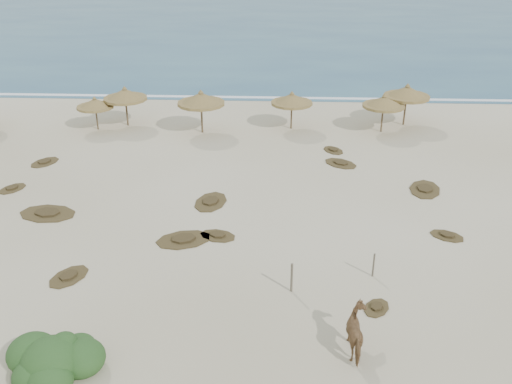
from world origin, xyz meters
TOP-DOWN VIEW (x-y plane):
  - ground at (0.00, 0.00)m, footprint 160.00×160.00m
  - ocean at (0.00, 75.00)m, footprint 200.00×100.00m
  - foam_line at (0.00, 26.00)m, footprint 70.00×0.60m
  - palapa_1 at (-10.59, 17.39)m, footprint 3.12×3.12m
  - palapa_2 at (-8.63, 18.37)m, footprint 3.74×3.74m
  - palapa_3 at (-2.91, 17.09)m, footprint 3.64×3.64m
  - palapa_4 at (3.47, 18.20)m, footprint 3.22×3.22m
  - palapa_5 at (9.94, 17.82)m, footprint 3.23×3.23m
  - palapa_6 at (11.84, 19.42)m, footprint 3.67×3.67m
  - horse at (5.58, -5.52)m, footprint 1.03×1.98m
  - fence_post_near at (3.27, -2.01)m, footprint 0.12×0.12m
  - fence_post_far at (6.77, -0.76)m, footprint 0.11×0.11m
  - bush at (-4.78, -7.06)m, footprint 3.39×2.99m
  - scrub_1 at (-9.32, 4.21)m, footprint 3.27×2.37m
  - scrub_2 at (-0.24, 2.31)m, footprint 2.07×1.65m
  - scrub_3 at (-1.00, 5.93)m, footprint 2.14×2.81m
  - scrub_4 at (10.84, 2.80)m, footprint 1.94×1.73m
  - scrub_5 at (10.93, 8.05)m, footprint 2.31×2.96m
  - scrub_6 at (-12.08, 10.98)m, footprint 2.04×2.33m
  - scrub_7 at (6.50, 11.63)m, footprint 2.58×2.48m
  - scrub_8 at (-12.46, 7.10)m, footprint 1.75×1.96m
  - scrub_9 at (-1.83, 1.88)m, footprint 3.09×2.54m
  - scrub_10 at (6.22, 13.86)m, footprint 1.76×1.98m
  - scrub_11 at (-6.24, -1.44)m, footprint 2.02×2.31m
  - scrub_12 at (6.62, -3.03)m, footprint 1.47×1.62m

SIDE VIEW (x-z plane):
  - ground at x=0.00m, z-range 0.00..0.00m
  - ocean at x=0.00m, z-range 0.00..0.01m
  - foam_line at x=0.00m, z-range 0.00..0.01m
  - scrub_12 at x=6.62m, z-range -0.03..0.13m
  - scrub_1 at x=-9.32m, z-range -0.03..0.13m
  - scrub_3 at x=-1.00m, z-range -0.03..0.13m
  - scrub_6 at x=-12.08m, z-range -0.03..0.13m
  - scrub_8 at x=-12.46m, z-range -0.03..0.13m
  - scrub_9 at x=-1.83m, z-range -0.03..0.13m
  - scrub_10 at x=6.22m, z-range -0.03..0.13m
  - scrub_11 at x=-6.24m, z-range -0.03..0.13m
  - scrub_2 at x=-0.24m, z-range -0.03..0.13m
  - scrub_4 at x=10.84m, z-range -0.03..0.13m
  - scrub_5 at x=10.93m, z-range -0.03..0.13m
  - scrub_7 at x=6.50m, z-range -0.03..0.13m
  - bush at x=-4.78m, z-range -0.26..1.26m
  - fence_post_far at x=6.77m, z-range 0.00..1.12m
  - fence_post_near at x=3.27m, z-range 0.00..1.33m
  - horse at x=5.58m, z-range 0.00..1.62m
  - palapa_1 at x=-10.59m, z-range 0.68..3.15m
  - palapa_5 at x=9.94m, z-range 0.77..3.57m
  - palapa_4 at x=3.47m, z-range 0.77..3.58m
  - palapa_2 at x=-8.63m, z-range 0.82..3.79m
  - palapa_3 at x=-2.91m, z-range 0.87..4.00m
  - palapa_6 at x=11.84m, z-range 0.87..4.01m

